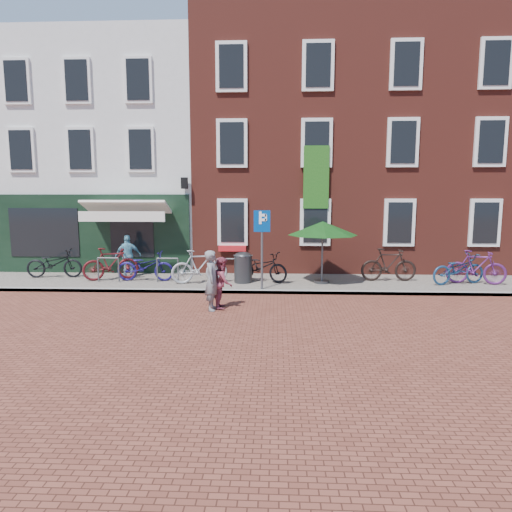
{
  "coord_description": "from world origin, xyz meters",
  "views": [
    {
      "loc": [
        2.1,
        -13.36,
        3.01
      ],
      "look_at": [
        1.48,
        0.32,
        1.12
      ],
      "focal_mm": 31.55,
      "sensor_mm": 36.0,
      "label": 1
    }
  ],
  "objects_px": {
    "litter_bin": "(243,266)",
    "bicycle_7": "(476,267)",
    "bicycle_3": "(199,267)",
    "bicycle_4": "(262,267)",
    "bicycle_2": "(145,266)",
    "bicycle_5": "(389,265)",
    "parking_sign": "(262,235)",
    "cafe_person": "(128,256)",
    "bicycle_1": "(111,264)",
    "woman": "(212,280)",
    "boy": "(222,283)",
    "parasol": "(323,226)",
    "bicycle_0": "(54,263)",
    "bicycle_6": "(458,269)"
  },
  "relations": [
    {
      "from": "bicycle_1",
      "to": "bicycle_3",
      "type": "bearing_deg",
      "value": -123.13
    },
    {
      "from": "bicycle_0",
      "to": "bicycle_3",
      "type": "bearing_deg",
      "value": -105.0
    },
    {
      "from": "parking_sign",
      "to": "cafe_person",
      "type": "height_order",
      "value": "parking_sign"
    },
    {
      "from": "parasol",
      "to": "woman",
      "type": "xyz_separation_m",
      "value": [
        -3.16,
        -3.24,
        -1.21
      ]
    },
    {
      "from": "litter_bin",
      "to": "woman",
      "type": "relative_size",
      "value": 0.69
    },
    {
      "from": "bicycle_0",
      "to": "bicycle_4",
      "type": "height_order",
      "value": "same"
    },
    {
      "from": "bicycle_7",
      "to": "bicycle_6",
      "type": "bearing_deg",
      "value": 106.85
    },
    {
      "from": "litter_bin",
      "to": "woman",
      "type": "height_order",
      "value": "woman"
    },
    {
      "from": "parking_sign",
      "to": "bicycle_1",
      "type": "bearing_deg",
      "value": 166.0
    },
    {
      "from": "cafe_person",
      "to": "bicycle_6",
      "type": "distance_m",
      "value": 11.18
    },
    {
      "from": "boy",
      "to": "bicycle_7",
      "type": "bearing_deg",
      "value": -74.19
    },
    {
      "from": "bicycle_4",
      "to": "cafe_person",
      "type": "bearing_deg",
      "value": 109.11
    },
    {
      "from": "bicycle_4",
      "to": "bicycle_5",
      "type": "distance_m",
      "value": 4.28
    },
    {
      "from": "litter_bin",
      "to": "bicycle_5",
      "type": "height_order",
      "value": "bicycle_5"
    },
    {
      "from": "parasol",
      "to": "bicycle_0",
      "type": "height_order",
      "value": "parasol"
    },
    {
      "from": "woman",
      "to": "bicycle_6",
      "type": "distance_m",
      "value": 8.24
    },
    {
      "from": "woman",
      "to": "bicycle_1",
      "type": "bearing_deg",
      "value": 49.87
    },
    {
      "from": "bicycle_2",
      "to": "bicycle_4",
      "type": "xyz_separation_m",
      "value": [
        3.92,
        0.1,
        0.0
      ]
    },
    {
      "from": "parasol",
      "to": "bicycle_5",
      "type": "distance_m",
      "value": 2.68
    },
    {
      "from": "woman",
      "to": "bicycle_3",
      "type": "bearing_deg",
      "value": 16.86
    },
    {
      "from": "bicycle_3",
      "to": "bicycle_4",
      "type": "relative_size",
      "value": 0.97
    },
    {
      "from": "parasol",
      "to": "bicycle_4",
      "type": "distance_m",
      "value": 2.44
    },
    {
      "from": "boy",
      "to": "bicycle_4",
      "type": "relative_size",
      "value": 0.72
    },
    {
      "from": "parking_sign",
      "to": "bicycle_1",
      "type": "xyz_separation_m",
      "value": [
        -5.2,
        1.3,
        -1.11
      ]
    },
    {
      "from": "woman",
      "to": "bicycle_3",
      "type": "xyz_separation_m",
      "value": [
        -0.85,
        3.0,
        -0.13
      ]
    },
    {
      "from": "bicycle_0",
      "to": "cafe_person",
      "type": "bearing_deg",
      "value": -90.2
    },
    {
      "from": "woman",
      "to": "boy",
      "type": "height_order",
      "value": "woman"
    },
    {
      "from": "bicycle_2",
      "to": "bicycle_5",
      "type": "height_order",
      "value": "bicycle_5"
    },
    {
      "from": "litter_bin",
      "to": "parasol",
      "type": "height_order",
      "value": "parasol"
    },
    {
      "from": "bicycle_1",
      "to": "bicycle_2",
      "type": "distance_m",
      "value": 1.24
    },
    {
      "from": "bicycle_2",
      "to": "bicycle_5",
      "type": "distance_m",
      "value": 8.19
    },
    {
      "from": "bicycle_4",
      "to": "bicycle_7",
      "type": "relative_size",
      "value": 1.03
    },
    {
      "from": "cafe_person",
      "to": "bicycle_6",
      "type": "height_order",
      "value": "cafe_person"
    },
    {
      "from": "parking_sign",
      "to": "bicycle_3",
      "type": "relative_size",
      "value": 1.31
    },
    {
      "from": "bicycle_5",
      "to": "bicycle_7",
      "type": "xyz_separation_m",
      "value": [
        2.71,
        -0.39,
        0.0
      ]
    },
    {
      "from": "litter_bin",
      "to": "bicycle_4",
      "type": "xyz_separation_m",
      "value": [
        0.61,
        0.23,
        -0.06
      ]
    },
    {
      "from": "cafe_person",
      "to": "bicycle_3",
      "type": "xyz_separation_m",
      "value": [
        2.72,
        -1.08,
        -0.19
      ]
    },
    {
      "from": "woman",
      "to": "parking_sign",
      "type": "bearing_deg",
      "value": -28.28
    },
    {
      "from": "litter_bin",
      "to": "bicycle_3",
      "type": "bearing_deg",
      "value": -171.18
    },
    {
      "from": "parasol",
      "to": "bicycle_5",
      "type": "height_order",
      "value": "parasol"
    },
    {
      "from": "parking_sign",
      "to": "parasol",
      "type": "bearing_deg",
      "value": 28.67
    },
    {
      "from": "cafe_person",
      "to": "boy",
      "type": "bearing_deg",
      "value": 114.15
    },
    {
      "from": "bicycle_7",
      "to": "parasol",
      "type": "bearing_deg",
      "value": 102.7
    },
    {
      "from": "parasol",
      "to": "bicycle_5",
      "type": "relative_size",
      "value": 1.23
    },
    {
      "from": "woman",
      "to": "bicycle_2",
      "type": "relative_size",
      "value": 0.83
    },
    {
      "from": "cafe_person",
      "to": "bicycle_0",
      "type": "xyz_separation_m",
      "value": [
        -2.55,
        -0.27,
        -0.25
      ]
    },
    {
      "from": "litter_bin",
      "to": "cafe_person",
      "type": "xyz_separation_m",
      "value": [
        -4.14,
        0.86,
        0.19
      ]
    },
    {
      "from": "cafe_person",
      "to": "bicycle_1",
      "type": "distance_m",
      "value": 0.75
    },
    {
      "from": "litter_bin",
      "to": "bicycle_7",
      "type": "distance_m",
      "value": 7.59
    },
    {
      "from": "litter_bin",
      "to": "bicycle_3",
      "type": "relative_size",
      "value": 0.59
    }
  ]
}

